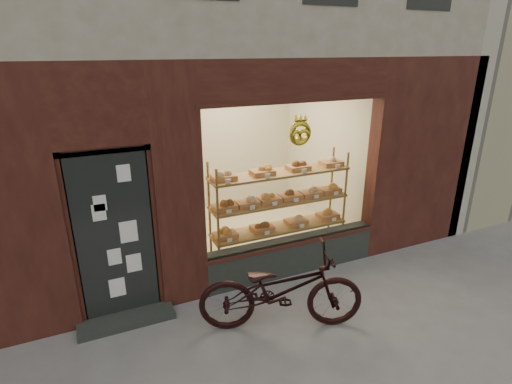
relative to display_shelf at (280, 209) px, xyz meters
name	(u,v)px	position (x,y,z in m)	size (l,w,h in m)	color
ground	(353,380)	(-0.45, -2.55, -0.87)	(90.00, 90.00, 0.00)	slate
display_shelf	(280,209)	(0.00, 0.00, 0.00)	(2.20, 0.45, 1.70)	brown
bicycle	(281,290)	(-0.74, -1.48, -0.36)	(0.68, 1.96, 1.03)	black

